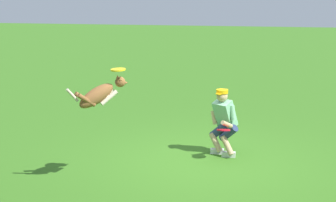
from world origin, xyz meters
name	(u,v)px	position (x,y,z in m)	size (l,w,h in m)	color
ground_plane	(203,163)	(0.00, 0.00, 0.00)	(60.00, 60.00, 0.00)	#38711E
person	(224,120)	(-0.33, -0.52, 0.70)	(0.61, 0.71, 1.29)	silver
dog	(100,94)	(1.53, 1.37, 1.52)	(0.87, 0.68, 0.55)	brown
frisbee_flying	(118,70)	(1.25, 1.27, 1.91)	(0.24, 0.24, 0.02)	yellow
frisbee_held	(223,130)	(-0.35, -0.13, 0.61)	(0.25, 0.25, 0.02)	red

